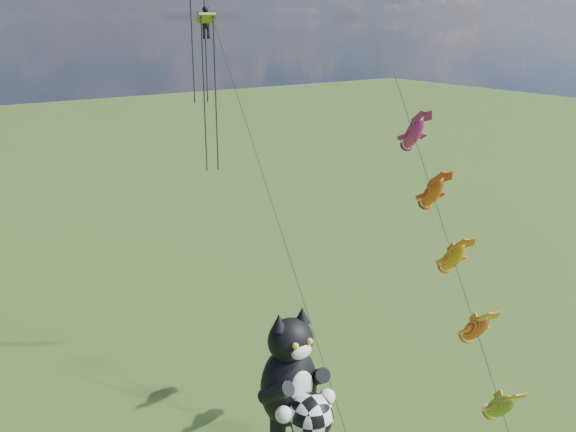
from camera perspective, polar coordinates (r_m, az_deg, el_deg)
cat_kite_rig at (r=21.42m, az=0.54°, el=-14.67°), size 2.25×4.07×11.24m
fish_windsock_rig at (r=29.58m, az=14.49°, el=-3.69°), size 5.18×15.18×17.39m
parafoil_rig at (r=38.25m, az=-7.13°, el=15.79°), size 2.19×17.54×23.02m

